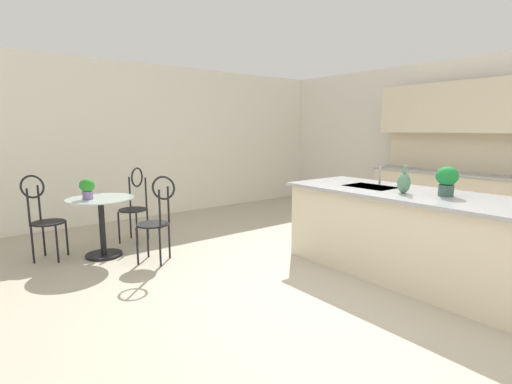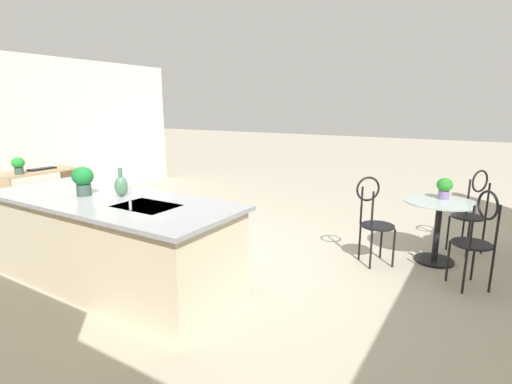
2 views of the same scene
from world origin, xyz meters
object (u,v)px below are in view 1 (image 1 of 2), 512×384
(bistro_table, at_px, (102,221))
(chair_near_window, at_px, (135,201))
(chair_by_island, at_px, (43,214))
(chair_toward_desk, at_px, (157,215))
(potted_plant_counter_near, at_px, (447,179))
(vase_on_counter, at_px, (404,183))
(potted_plant_on_table, at_px, (87,187))

(bistro_table, xyz_separation_m, chair_near_window, (-0.41, 0.58, 0.13))
(chair_by_island, bearing_deg, bistro_table, 62.66)
(chair_toward_desk, height_order, potted_plant_counter_near, potted_plant_counter_near)
(bistro_table, bearing_deg, vase_on_counter, 39.97)
(potted_plant_on_table, bearing_deg, chair_toward_desk, 42.73)
(potted_plant_on_table, bearing_deg, chair_near_window, 118.89)
(potted_plant_counter_near, bearing_deg, chair_near_window, -151.73)
(vase_on_counter, bearing_deg, chair_toward_desk, -138.90)
(chair_by_island, relative_size, chair_toward_desk, 1.00)
(potted_plant_on_table, bearing_deg, potted_plant_counter_near, 40.08)
(chair_near_window, bearing_deg, vase_on_counter, 28.42)
(bistro_table, distance_m, chair_toward_desk, 0.78)
(potted_plant_counter_near, distance_m, vase_on_counter, 0.40)
(chair_near_window, distance_m, potted_plant_counter_near, 3.95)
(chair_toward_desk, distance_m, vase_on_counter, 2.77)
(bistro_table, xyz_separation_m, chair_by_island, (-0.31, -0.59, 0.13))
(potted_plant_on_table, xyz_separation_m, vase_on_counter, (2.70, 2.39, 0.15))
(chair_by_island, xyz_separation_m, chair_toward_desk, (0.93, 1.05, 0.00))
(chair_by_island, distance_m, vase_on_counter, 4.15)
(chair_by_island, relative_size, potted_plant_counter_near, 3.55)
(potted_plant_counter_near, bearing_deg, chair_toward_desk, -140.67)
(potted_plant_on_table, xyz_separation_m, potted_plant_counter_near, (3.05, 2.57, 0.21))
(bistro_table, distance_m, vase_on_counter, 3.56)
(chair_toward_desk, height_order, vase_on_counter, vase_on_counter)
(vase_on_counter, bearing_deg, potted_plant_on_table, -138.50)
(bistro_table, relative_size, potted_plant_on_table, 3.21)
(chair_toward_desk, bearing_deg, potted_plant_on_table, -137.27)
(bistro_table, bearing_deg, chair_by_island, -117.34)
(potted_plant_counter_near, xyz_separation_m, vase_on_counter, (-0.35, -0.18, -0.06))
(chair_near_window, xyz_separation_m, potted_plant_counter_near, (3.45, 1.85, 0.52))
(bistro_table, relative_size, chair_by_island, 0.77)
(bistro_table, height_order, chair_toward_desk, chair_toward_desk)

